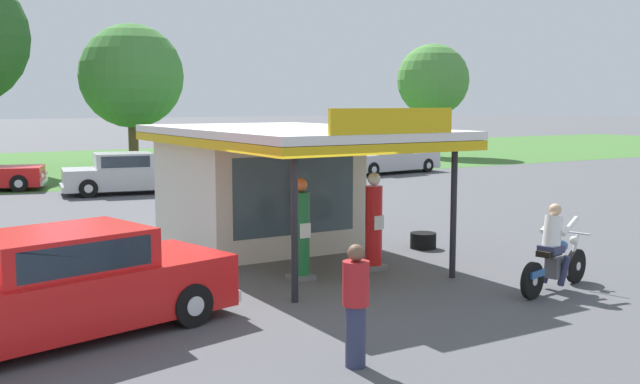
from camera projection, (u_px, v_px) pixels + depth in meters
The scene contains 14 objects.
ground_plane at pixel (309, 292), 13.33m from camera, with size 300.00×300.00×0.00m, color #4C4C51.
grass_verge_strip at pixel (18, 167), 38.85m from camera, with size 120.00×24.00×0.01m, color #3D6B2D.
service_station_kiosk at pixel (264, 178), 17.20m from camera, with size 4.36×7.48×3.25m.
gas_pump_nearside at pixel (301, 233), 14.16m from camera, with size 0.44×0.44×1.94m.
gas_pump_offside at pixel (374, 225), 15.02m from camera, with size 0.44×0.44×1.96m.
motorcycle_with_rider at pixel (554, 255), 13.33m from camera, with size 2.22×0.83×1.58m.
featured_classic_sedan at pixel (52, 290), 10.58m from camera, with size 5.72×3.01×1.55m.
parked_car_back_row_centre_right at pixel (388, 159), 35.61m from camera, with size 5.62×2.52×1.50m.
parked_car_back_row_left at pixel (132, 175), 27.82m from camera, with size 5.48×2.74×1.50m.
parked_car_back_row_far_left at pixel (220, 163), 33.48m from camera, with size 5.62×2.90×1.40m.
bystander_leaning_by_kiosk at pixel (356, 303), 9.46m from camera, with size 0.34×0.34×1.59m.
tree_oak_far_left at pixel (433, 80), 46.29m from camera, with size 4.44×4.44×6.93m.
tree_oak_left at pixel (129, 78), 39.06m from camera, with size 5.41×5.41×7.42m.
spare_tire_stack at pixel (423, 241), 17.30m from camera, with size 0.60×0.60×0.36m.
Camera 1 is at (-6.55, -11.26, 3.35)m, focal length 42.14 mm.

